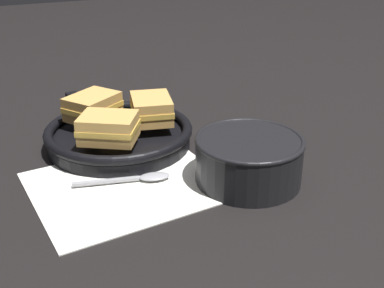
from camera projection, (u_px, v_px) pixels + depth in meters
The scene contains 8 objects.
ground_plane at pixel (175, 179), 0.80m from camera, with size 4.00×4.00×0.00m, color black.
napkin at pixel (128, 184), 0.78m from camera, with size 0.31×0.27×0.00m.
soup_bowl at pixel (249, 157), 0.78m from camera, with size 0.18×0.18×0.08m.
spoon at pixel (141, 178), 0.79m from camera, with size 0.16×0.06×0.01m.
skillet at pixel (119, 135), 0.91m from camera, with size 0.28×0.39×0.04m.
sandwich_near_left at pixel (109, 128), 0.83m from camera, with size 0.12×0.12×0.05m.
sandwich_near_right at pixel (151, 109), 0.92m from camera, with size 0.10×0.11×0.05m.
sandwich_far_left at pixel (93, 107), 0.93m from camera, with size 0.12×0.12×0.05m.
Camera 1 is at (-0.28, -0.64, 0.39)m, focal length 45.00 mm.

